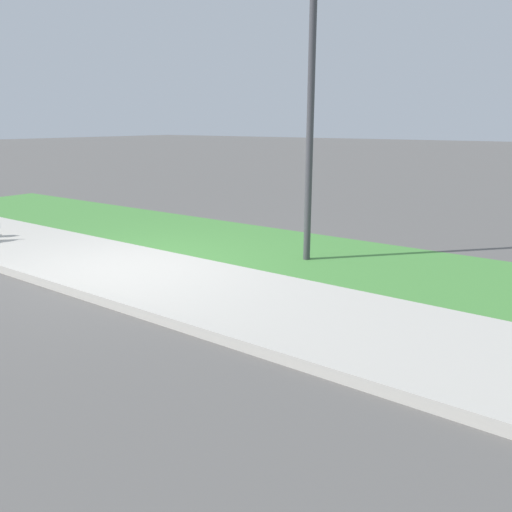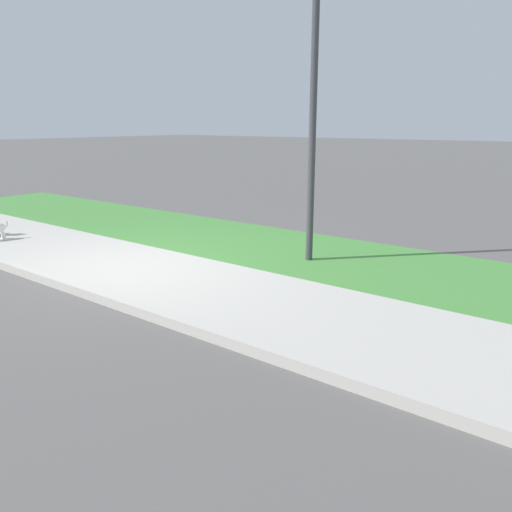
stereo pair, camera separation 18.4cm
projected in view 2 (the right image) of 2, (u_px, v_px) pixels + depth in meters
The scene contains 5 objects.
ground_plane at pixel (130, 268), 7.64m from camera, with size 120.00×120.00×0.00m, color #5B5956.
sidewalk_pavement at pixel (130, 267), 7.63m from camera, with size 18.00×2.18×0.01m, color #BCB7AD.
grass_verge at pixel (232, 239), 9.52m from camera, with size 18.00×2.72×0.01m, color #47893D.
street_curb at pixel (60, 283), 6.72m from camera, with size 18.00×0.16×0.12m, color #BCB7AD.
street_lamp at pixel (315, 56), 7.28m from camera, with size 0.32×0.32×4.69m.
Camera 2 is at (5.98, -4.66, 2.16)m, focal length 35.00 mm.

